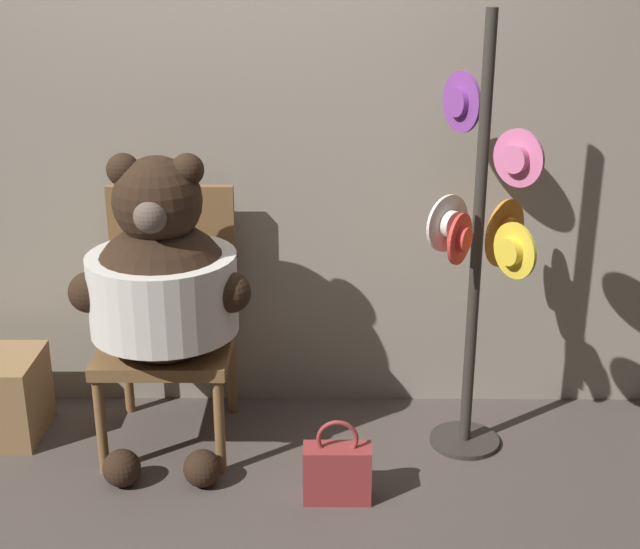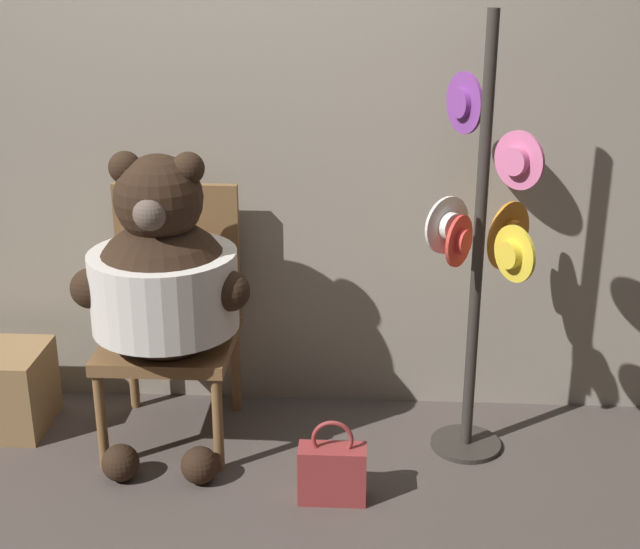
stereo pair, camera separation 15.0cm
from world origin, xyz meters
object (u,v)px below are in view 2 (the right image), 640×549
at_px(teddy_bear, 163,281).
at_px(handbag_on_ground, 332,472).
at_px(chair, 173,311).
at_px(hat_display_rack, 483,247).

distance_m(teddy_bear, handbag_on_ground, 0.94).
relative_size(chair, teddy_bear, 0.83).
relative_size(hat_display_rack, handbag_on_ground, 5.23).
bearing_deg(chair, handbag_on_ground, -37.50).
bearing_deg(handbag_on_ground, teddy_bear, 153.35).
distance_m(teddy_bear, hat_display_rack, 1.20).
bearing_deg(teddy_bear, hat_display_rack, 2.92).
height_order(chair, teddy_bear, teddy_bear).
bearing_deg(handbag_on_ground, chair, 142.50).
height_order(hat_display_rack, handbag_on_ground, hat_display_rack).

